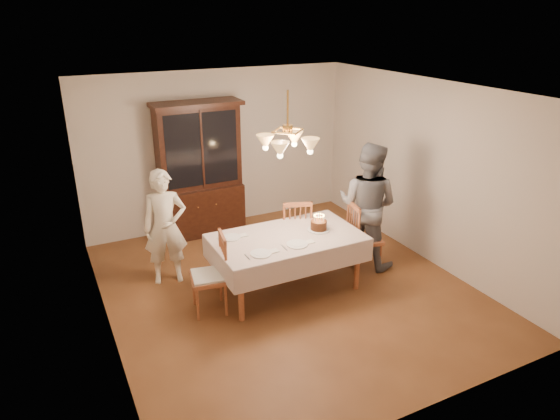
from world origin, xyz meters
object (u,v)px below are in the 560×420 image
dining_table (287,242)px  elderly_woman (165,227)px  china_hutch (200,172)px  chair_far_side (296,234)px  birthday_cake (319,226)px

dining_table → elderly_woman: 1.62m
china_hutch → elderly_woman: 1.66m
dining_table → chair_far_side: (0.46, 0.61, -0.24)m
china_hutch → chair_far_side: size_ratio=2.16×
china_hutch → birthday_cake: 2.43m
china_hutch → chair_far_side: (0.86, -1.64, -0.60)m
dining_table → chair_far_side: bearing=53.3°
chair_far_side → birthday_cake: chair_far_side is taller
dining_table → birthday_cake: 0.48m
dining_table → chair_far_side: size_ratio=1.90×
dining_table → birthday_cake: bearing=-1.0°
dining_table → elderly_woman: elderly_woman is taller
chair_far_side → birthday_cake: (0.01, -0.62, 0.38)m
chair_far_side → birthday_cake: 0.73m
birthday_cake → dining_table: bearing=179.0°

